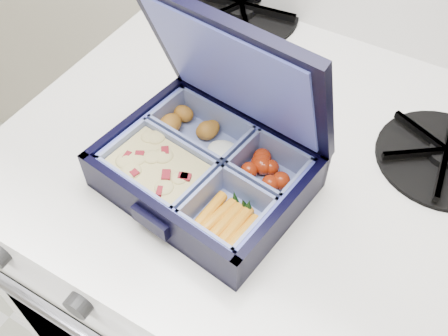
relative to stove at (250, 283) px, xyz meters
The scene contains 5 objects.
stove is the anchor object (origin of this frame).
bento_box 0.49m from the stove, 97.03° to the right, with size 0.22×0.17×0.05m, color black, non-canonical shape.
burner_grate 0.51m from the stove, 15.80° to the left, with size 0.16×0.16×0.02m, color black.
burner_grate_rear 0.53m from the stove, 125.89° to the left, with size 0.19×0.19×0.02m, color black.
fork 0.45m from the stove, 78.53° to the right, with size 0.02×0.18×0.01m, color #999AAA, non-canonical shape.
Camera 1 is at (0.24, 1.26, 1.37)m, focal length 40.00 mm.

